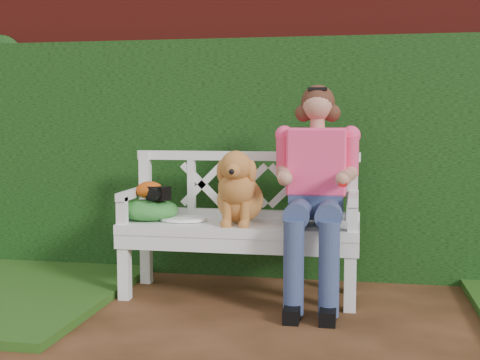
# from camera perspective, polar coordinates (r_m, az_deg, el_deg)

# --- Properties ---
(brick_wall) EXTENTS (10.00, 0.30, 2.20)m
(brick_wall) POSITION_cam_1_polar(r_m,az_deg,el_deg) (4.80, 5.72, 5.00)
(brick_wall) COLOR maroon
(brick_wall) RESTS_ON ground
(ivy_hedge) EXTENTS (10.00, 0.18, 1.70)m
(ivy_hedge) POSITION_cam_1_polar(r_m,az_deg,el_deg) (4.59, 5.46, 1.86)
(ivy_hedge) COLOR #25601D
(ivy_hedge) RESTS_ON ground
(garden_bench) EXTENTS (1.62, 0.72, 0.48)m
(garden_bench) POSITION_cam_1_polar(r_m,az_deg,el_deg) (4.13, 0.00, -7.05)
(garden_bench) COLOR white
(garden_bench) RESTS_ON ground
(seated_woman) EXTENTS (0.55, 0.73, 1.29)m
(seated_woman) POSITION_cam_1_polar(r_m,az_deg,el_deg) (3.99, 6.79, -1.63)
(seated_woman) COLOR #E52F4B
(seated_woman) RESTS_ON ground
(dog) EXTENTS (0.36, 0.46, 0.47)m
(dog) POSITION_cam_1_polar(r_m,az_deg,el_deg) (4.00, -0.07, -0.57)
(dog) COLOR #A37948
(dog) RESTS_ON garden_bench
(tennis_racket) EXTENTS (0.64, 0.43, 0.03)m
(tennis_racket) POSITION_cam_1_polar(r_m,az_deg,el_deg) (4.16, -5.44, -3.44)
(tennis_racket) COLOR silver
(tennis_racket) RESTS_ON garden_bench
(green_bag) EXTENTS (0.48, 0.43, 0.14)m
(green_bag) POSITION_cam_1_polar(r_m,az_deg,el_deg) (4.21, -8.20, -2.61)
(green_bag) COLOR #299423
(green_bag) RESTS_ON garden_bench
(camera_item) EXTENTS (0.16, 0.14, 0.09)m
(camera_item) POSITION_cam_1_polar(r_m,az_deg,el_deg) (4.15, -7.25, -1.16)
(camera_item) COLOR black
(camera_item) RESTS_ON green_bag
(baseball_glove) EXTENTS (0.20, 0.16, 0.12)m
(baseball_glove) POSITION_cam_1_polar(r_m,az_deg,el_deg) (4.21, -8.03, -0.90)
(baseball_glove) COLOR #BB470E
(baseball_glove) RESTS_ON green_bag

